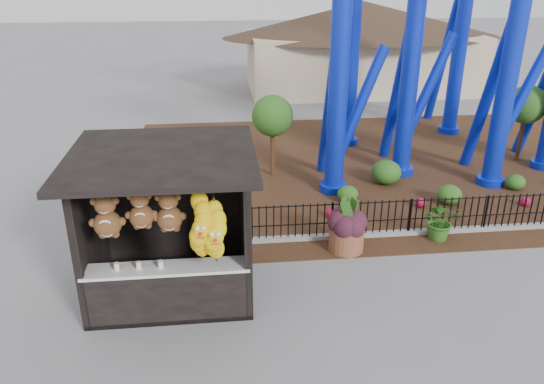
{
  "coord_description": "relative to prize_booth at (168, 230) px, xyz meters",
  "views": [
    {
      "loc": [
        -1.96,
        -8.55,
        6.35
      ],
      "look_at": [
        -0.86,
        1.5,
        2.0
      ],
      "focal_mm": 35.0,
      "sensor_mm": 36.0,
      "label": 1
    }
  ],
  "objects": [
    {
      "name": "ground",
      "position": [
        2.99,
        -0.9,
        -1.54
      ],
      "size": [
        120.0,
        120.0,
        0.0
      ],
      "primitive_type": "plane",
      "color": "slate",
      "rests_on": "ground"
    },
    {
      "name": "mulch_bed",
      "position": [
        6.99,
        7.1,
        -1.53
      ],
      "size": [
        18.0,
        12.0,
        0.02
      ],
      "primitive_type": "cube",
      "color": "#331E11",
      "rests_on": "ground"
    },
    {
      "name": "curb",
      "position": [
        6.99,
        2.1,
        -1.48
      ],
      "size": [
        18.0,
        0.18,
        0.12
      ],
      "primitive_type": "cube",
      "color": "gray",
      "rests_on": "ground"
    },
    {
      "name": "prize_booth",
      "position": [
        0.0,
        0.0,
        0.0
      ],
      "size": [
        3.5,
        3.4,
        3.12
      ],
      "color": "black",
      "rests_on": "ground"
    },
    {
      "name": "picket_fence",
      "position": [
        7.89,
        2.1,
        -1.04
      ],
      "size": [
        12.2,
        0.06,
        1.0
      ],
      "primitive_type": null,
      "color": "black",
      "rests_on": "ground"
    },
    {
      "name": "terracotta_planter",
      "position": [
        4.01,
        1.51,
        -1.23
      ],
      "size": [
        1.12,
        1.12,
        0.62
      ],
      "primitive_type": "cylinder",
      "rotation": [
        0.0,
        0.0,
        0.43
      ],
      "color": "brown",
      "rests_on": "ground"
    },
    {
      "name": "planter_foliage",
      "position": [
        4.01,
        1.51,
        -0.6
      ],
      "size": [
        0.7,
        0.7,
        0.64
      ],
      "primitive_type": "ellipsoid",
      "color": "#31131F",
      "rests_on": "terracotta_planter"
    },
    {
      "name": "potted_plant",
      "position": [
        6.48,
        1.8,
        -1.03
      ],
      "size": [
        1.11,
        1.03,
        1.02
      ],
      "primitive_type": "imported",
      "rotation": [
        0.0,
        0.0,
        -0.31
      ],
      "color": "#1B5C1B",
      "rests_on": "ground"
    },
    {
      "name": "landscaping",
      "position": [
        7.33,
        4.7,
        -1.22
      ],
      "size": [
        8.12,
        3.13,
        0.75
      ],
      "color": "#265118",
      "rests_on": "mulch_bed"
    },
    {
      "name": "pavilion",
      "position": [
        8.99,
        19.1,
        1.53
      ],
      "size": [
        15.0,
        15.0,
        4.8
      ],
      "color": "#BFAD8C",
      "rests_on": "ground"
    }
  ]
}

